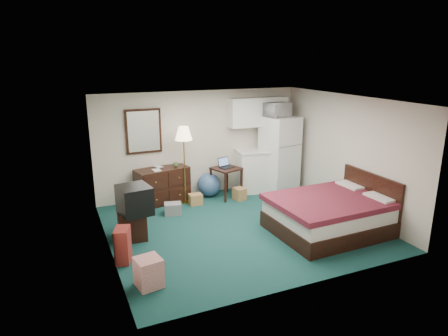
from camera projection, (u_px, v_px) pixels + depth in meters
name	position (u px, v px, depth m)	size (l,w,h in m)	color
floor	(240.00, 227.00, 7.90)	(5.00, 4.50, 0.01)	#184640
ceiling	(242.00, 100.00, 7.22)	(5.00, 4.50, 0.01)	beige
walls	(241.00, 166.00, 7.56)	(5.01, 4.51, 2.50)	beige
mirror	(143.00, 131.00, 8.90)	(0.80, 0.06, 1.00)	white
upper_cabinets	(258.00, 112.00, 9.76)	(1.50, 0.35, 0.70)	white
headboard	(370.00, 198.00, 7.94)	(0.06, 1.56, 1.00)	black
dresser	(162.00, 185.00, 9.14)	(1.19, 0.54, 0.81)	black
floor_lamp	(184.00, 165.00, 9.01)	(0.38, 0.38, 1.77)	tan
desk	(226.00, 182.00, 9.49)	(0.58, 0.58, 0.73)	black
exercise_ball	(209.00, 185.00, 9.59)	(0.56, 0.56, 0.56)	#355584
kitchen_counter	(255.00, 171.00, 9.96)	(0.92, 0.70, 1.01)	white
fridge	(279.00, 154.00, 9.88)	(0.76, 0.76, 1.86)	white
bed	(329.00, 215.00, 7.63)	(2.10, 1.64, 0.67)	#4D1222
tv_stand	(132.00, 225.00, 7.38)	(0.50, 0.54, 0.50)	black
suitcase	(123.00, 245.00, 6.51)	(0.23, 0.36, 0.59)	maroon
retail_box	(149.00, 272.00, 5.83)	(0.36, 0.36, 0.45)	silver
file_bin	(173.00, 209.00, 8.51)	(0.36, 0.27, 0.25)	gray
cardboard_box_a	(196.00, 199.00, 9.08)	(0.29, 0.24, 0.24)	olive
cardboard_box_b	(239.00, 194.00, 9.39)	(0.24, 0.28, 0.28)	olive
laptop	(227.00, 163.00, 9.38)	(0.32, 0.26, 0.22)	black
crt_tv	(134.00, 200.00, 7.22)	(0.56, 0.60, 0.52)	black
microwave	(277.00, 108.00, 9.57)	(0.61, 0.34, 0.41)	white
book_a	(153.00, 166.00, 8.78)	(0.17, 0.02, 0.23)	olive
book_b	(155.00, 163.00, 9.05)	(0.16, 0.02, 0.21)	olive
mug	(176.00, 164.00, 9.16)	(0.12, 0.09, 0.12)	#41783B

